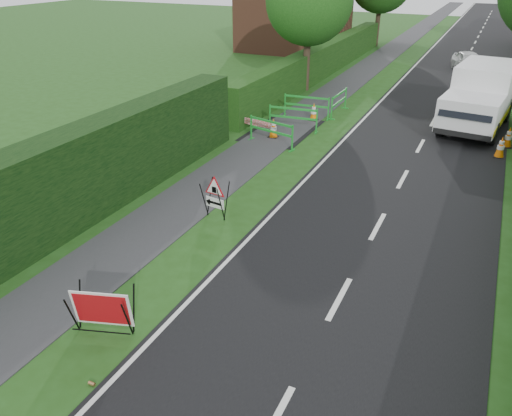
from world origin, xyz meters
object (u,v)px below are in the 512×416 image
(red_rect_sign, at_px, (102,310))
(hatchback_car, at_px, (469,62))
(triangle_sign, at_px, (214,194))
(works_van, at_px, (481,96))

(red_rect_sign, relative_size, hatchback_car, 0.36)
(red_rect_sign, xyz_separation_m, triangle_sign, (-0.44, 5.02, 0.19))
(hatchback_car, bearing_deg, triangle_sign, -121.24)
(red_rect_sign, distance_m, triangle_sign, 5.04)
(red_rect_sign, bearing_deg, triangle_sign, 76.81)
(red_rect_sign, bearing_deg, hatchback_car, 63.59)
(works_van, bearing_deg, hatchback_car, 102.66)
(triangle_sign, distance_m, works_van, 13.28)
(red_rect_sign, bearing_deg, works_van, 53.92)
(works_van, bearing_deg, triangle_sign, -109.92)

